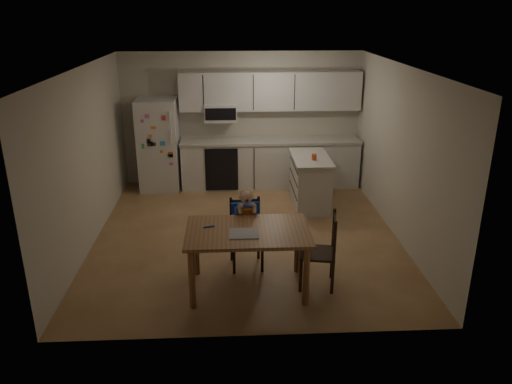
{
  "coord_description": "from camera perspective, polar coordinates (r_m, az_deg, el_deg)",
  "views": [
    {
      "loc": [
        -0.21,
        -6.9,
        3.27
      ],
      "look_at": [
        0.1,
        -0.95,
        1.04
      ],
      "focal_mm": 35.0,
      "sensor_mm": 36.0,
      "label": 1
    }
  ],
  "objects": [
    {
      "name": "refrigerator",
      "position": [
        9.46,
        -11.05,
        5.31
      ],
      "size": [
        0.72,
        0.7,
        1.7
      ],
      "primitive_type": "cube",
      "color": "silver",
      "rests_on": "ground"
    },
    {
      "name": "kitchen_island",
      "position": [
        8.63,
        6.2,
        1.25
      ],
      "size": [
        0.62,
        1.19,
        0.88
      ],
      "color": "silver",
      "rests_on": "ground"
    },
    {
      "name": "chair_booster",
      "position": [
        6.51,
        -1.16,
        -3.19
      ],
      "size": [
        0.44,
        0.44,
        1.08
      ],
      "rotation": [
        0.0,
        0.0,
        0.08
      ],
      "color": "black",
      "rests_on": "ground"
    },
    {
      "name": "room",
      "position": [
        7.65,
        -1.28,
        5.2
      ],
      "size": [
        4.52,
        5.01,
        2.51
      ],
      "color": "olive",
      "rests_on": "ground"
    },
    {
      "name": "red_cup",
      "position": [
        8.3,
        6.67,
        3.99
      ],
      "size": [
        0.08,
        0.08,
        0.1
      ],
      "primitive_type": "cylinder",
      "color": "#DE4E23",
      "rests_on": "kitchen_island"
    },
    {
      "name": "kitchen_run",
      "position": [
        9.48,
        1.45,
        5.88
      ],
      "size": [
        3.37,
        0.62,
        2.15
      ],
      "color": "silver",
      "rests_on": "ground"
    },
    {
      "name": "napkin",
      "position": [
        5.8,
        -1.41,
        -4.77
      ],
      "size": [
        0.34,
        0.29,
        0.01
      ],
      "primitive_type": "cube",
      "color": "#B7B8BD",
      "rests_on": "dining_table"
    },
    {
      "name": "chair_side",
      "position": [
        6.14,
        7.95,
        -6.14
      ],
      "size": [
        0.48,
        0.48,
        0.95
      ],
      "rotation": [
        0.0,
        0.0,
        -1.74
      ],
      "color": "black",
      "rests_on": "ground"
    },
    {
      "name": "toddler_spoon",
      "position": [
        6.0,
        -5.49,
        -3.97
      ],
      "size": [
        0.12,
        0.06,
        0.02
      ],
      "primitive_type": "cylinder",
      "rotation": [
        0.0,
        1.57,
        0.35
      ],
      "color": "blue",
      "rests_on": "dining_table"
    },
    {
      "name": "dining_table",
      "position": [
        5.94,
        -0.93,
        -5.31
      ],
      "size": [
        1.47,
        0.94,
        0.79
      ],
      "color": "brown",
      "rests_on": "ground"
    }
  ]
}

